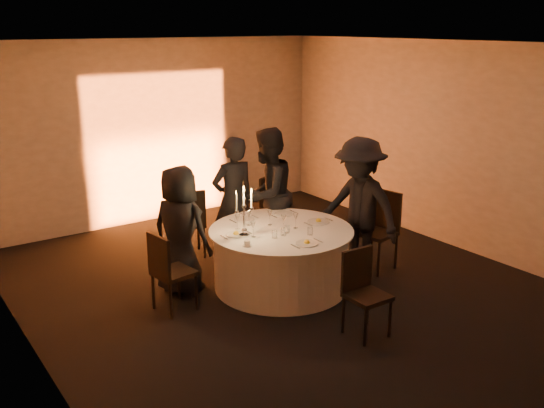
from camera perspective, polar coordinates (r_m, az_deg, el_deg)
floor at (r=7.80m, az=0.85°, el=-7.75°), size 7.00×7.00×0.00m
ceiling at (r=7.11m, az=0.96°, el=14.84°), size 7.00×7.00×0.00m
wall_back at (r=10.30m, az=-10.65°, el=6.74°), size 7.00×0.00×7.00m
wall_left at (r=6.12m, az=-22.53°, el=-1.03°), size 0.00×7.00×7.00m
wall_right at (r=9.35m, az=16.06°, el=5.39°), size 0.00×7.00×7.00m
uplighter_fixture at (r=10.38m, az=-9.53°, el=-1.39°), size 0.25×0.12×0.10m
banquet_table at (r=7.65m, az=0.86°, el=-5.13°), size 1.80×1.80×0.77m
chair_left at (r=7.06m, az=-9.78°, el=-5.97°), size 0.47×0.47×0.96m
chair_back_left at (r=8.62m, az=-7.83°, el=-1.44°), size 0.54×0.54×1.01m
chair_back_right at (r=9.09m, az=-0.97°, el=-0.06°), size 0.62×0.62×1.07m
chair_right at (r=8.32m, az=10.15°, el=-1.96°), size 0.54×0.54×1.07m
chair_front at (r=6.58m, az=8.54°, el=-7.76°), size 0.41×0.42×0.93m
guest_left at (r=7.46m, az=-8.63°, el=-2.48°), size 0.82×0.94×1.61m
guest_back_left at (r=8.37m, az=-3.68°, el=0.39°), size 0.65×0.43×1.77m
guest_back_right at (r=8.47m, az=-0.44°, el=0.95°), size 1.12×1.02×1.86m
guest_right at (r=7.97m, az=8.20°, el=-0.31°), size 0.91×1.31×1.85m
plate_left at (r=7.32m, az=-3.40°, el=-2.80°), size 0.36×0.25×0.08m
plate_back_left at (r=7.90m, az=-2.64°, el=-1.41°), size 0.36×0.27×0.01m
plate_back_right at (r=8.10m, az=1.09°, el=-0.93°), size 0.35×0.25×0.01m
plate_right at (r=7.80m, az=4.40°, el=-1.61°), size 0.36×0.28×0.08m
plate_front at (r=7.03m, az=3.30°, el=-3.64°), size 0.36×0.26×0.08m
coffee_cup at (r=6.97m, az=-2.35°, el=-3.72°), size 0.11×0.11×0.07m
candelabra at (r=7.23m, az=-2.64°, el=-1.37°), size 0.27×0.13×0.63m
wine_glass_a at (r=7.49m, az=-3.28°, el=-1.39°), size 0.07×0.07×0.19m
wine_glass_b at (r=7.21m, az=-1.78°, el=-2.09°), size 0.07×0.07×0.19m
wine_glass_c at (r=7.63m, az=-2.20°, el=-1.04°), size 0.07×0.07×0.19m
wine_glass_d at (r=7.64m, az=-0.21°, el=-1.01°), size 0.07×0.07×0.19m
wine_glass_e at (r=7.46m, az=1.10°, el=-1.43°), size 0.07×0.07×0.19m
wine_glass_f at (r=7.52m, az=2.24°, el=-1.29°), size 0.07×0.07×0.19m
tumbler_a at (r=7.38m, az=1.42°, el=-2.39°), size 0.07×0.07×0.09m
tumbler_b at (r=7.30m, az=1.08°, el=-2.63°), size 0.07×0.07×0.09m
tumbler_c at (r=7.33m, az=3.61°, el=-2.57°), size 0.07×0.07×0.09m
tumbler_d at (r=7.21m, az=0.24°, el=-2.87°), size 0.07×0.07×0.09m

